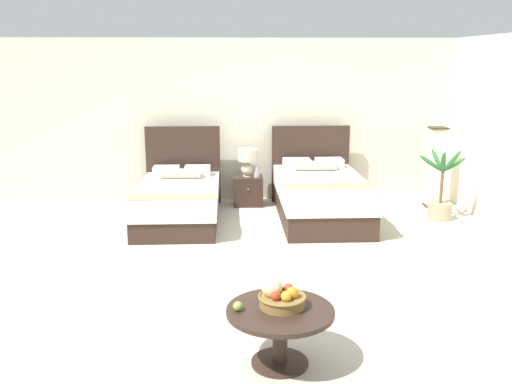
# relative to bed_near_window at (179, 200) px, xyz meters

# --- Properties ---
(ground_plane) EXTENTS (10.29, 9.99, 0.02)m
(ground_plane) POSITION_rel_bed_near_window_xyz_m (1.00, -1.94, -0.30)
(ground_plane) COLOR beige
(wall_back) EXTENTS (10.29, 0.12, 2.55)m
(wall_back) POSITION_rel_bed_near_window_xyz_m (1.00, 1.25, 0.98)
(wall_back) COLOR beige
(wall_back) RESTS_ON ground
(bed_near_window) EXTENTS (1.15, 2.13, 1.22)m
(bed_near_window) POSITION_rel_bed_near_window_xyz_m (0.00, 0.00, 0.00)
(bed_near_window) COLOR #34231C
(bed_near_window) RESTS_ON ground
(bed_near_corner) EXTENTS (1.22, 2.20, 1.21)m
(bed_near_corner) POSITION_rel_bed_near_window_xyz_m (2.01, -0.01, 0.04)
(bed_near_corner) COLOR #34231C
(bed_near_corner) RESTS_ON ground
(nightstand) EXTENTS (0.45, 0.41, 0.45)m
(nightstand) POSITION_rel_bed_near_window_xyz_m (1.00, 0.79, -0.07)
(nightstand) COLOR #34231C
(nightstand) RESTS_ON ground
(table_lamp) EXTENTS (0.31, 0.31, 0.43)m
(table_lamp) POSITION_rel_bed_near_window_xyz_m (1.00, 0.81, 0.42)
(table_lamp) COLOR beige
(table_lamp) RESTS_ON nightstand
(vase) EXTENTS (0.10, 0.10, 0.18)m
(vase) POSITION_rel_bed_near_window_xyz_m (1.14, 0.75, 0.25)
(vase) COLOR #BABBC4
(vase) RESTS_ON nightstand
(coffee_table) EXTENTS (0.80, 0.80, 0.44)m
(coffee_table) POSITION_rel_bed_near_window_xyz_m (1.08, -3.96, 0.04)
(coffee_table) COLOR #34231C
(coffee_table) RESTS_ON ground
(fruit_bowl) EXTENTS (0.36, 0.36, 0.22)m
(fruit_bowl) POSITION_rel_bed_near_window_xyz_m (1.09, -3.92, 0.23)
(fruit_bowl) COLOR olive
(fruit_bowl) RESTS_ON coffee_table
(loose_apple) EXTENTS (0.07, 0.07, 0.07)m
(loose_apple) POSITION_rel_bed_near_window_xyz_m (0.77, -3.98, 0.19)
(loose_apple) COLOR #8FA947
(loose_apple) RESTS_ON coffee_table
(floor_lamp_corner) EXTENTS (0.25, 0.25, 1.23)m
(floor_lamp_corner) POSITION_rel_bed_near_window_xyz_m (3.87, 0.57, 0.32)
(floor_lamp_corner) COLOR #332B1E
(floor_lamp_corner) RESTS_ON ground
(potted_palm) EXTENTS (0.66, 0.51, 1.04)m
(potted_palm) POSITION_rel_bed_near_window_xyz_m (3.70, -0.16, -0.00)
(potted_palm) COLOR tan
(potted_palm) RESTS_ON ground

